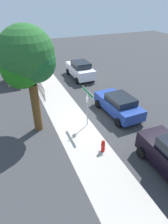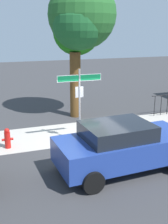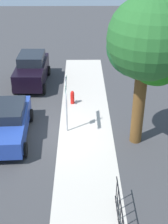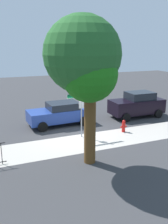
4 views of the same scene
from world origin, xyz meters
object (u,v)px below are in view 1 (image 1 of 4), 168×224
object	(u,v)px
shade_tree	(27,60)
utility_shed	(17,69)
car_blue	(119,104)
street_sign	(87,99)
car_white	(80,70)
fire_hydrant	(103,146)

from	to	relation	value
shade_tree	utility_shed	bearing A→B (deg)	0.85
shade_tree	utility_shed	xyz separation A→B (m)	(8.86, 0.13, -3.33)
car_blue	utility_shed	world-z (taller)	utility_shed
street_sign	shade_tree	xyz separation A→B (m)	(1.14, 3.27, 2.62)
car_white	street_sign	bearing A→B (deg)	161.06
car_blue	utility_shed	xyz separation A→B (m)	(9.51, 6.15, 0.54)
street_sign	car_white	xyz separation A→B (m)	(8.51, -2.83, -1.14)
fire_hydrant	car_blue	bearing A→B (deg)	-41.89
shade_tree	utility_shed	world-z (taller)	shade_tree
utility_shed	car_white	bearing A→B (deg)	-103.45
car_blue	street_sign	bearing A→B (deg)	97.40
car_blue	car_white	xyz separation A→B (m)	(8.02, -0.09, 0.10)
fire_hydrant	shade_tree	bearing A→B (deg)	37.92
shade_tree	car_white	distance (m)	10.28
shade_tree	car_blue	xyz separation A→B (m)	(-0.66, -6.01, -3.86)
car_white	shade_tree	bearing A→B (deg)	139.85
street_sign	shade_tree	distance (m)	4.34
shade_tree	car_blue	world-z (taller)	shade_tree
shade_tree	fire_hydrant	world-z (taller)	shade_tree
car_blue	car_white	world-z (taller)	car_white
utility_shed	shade_tree	bearing A→B (deg)	-179.15
street_sign	fire_hydrant	distance (m)	3.26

